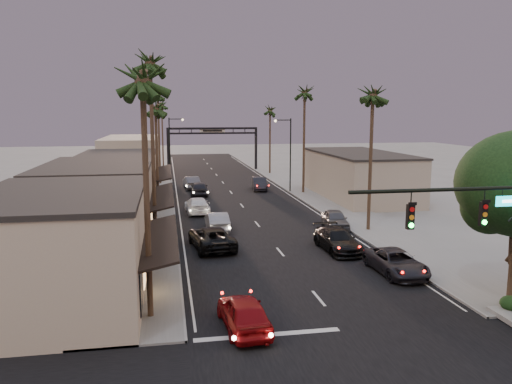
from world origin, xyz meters
name	(u,v)px	position (x,y,z in m)	size (l,w,h in m)	color
ground	(238,201)	(0.00, 40.00, 0.00)	(200.00, 200.00, 0.00)	slate
road	(232,194)	(0.00, 45.00, 0.00)	(14.00, 120.00, 0.02)	black
sidewalk_left	(153,187)	(-9.50, 52.00, 0.06)	(5.00, 92.00, 0.12)	slate
sidewalk_right	(294,183)	(9.50, 52.00, 0.06)	(5.00, 92.00, 0.12)	slate
storefront_near	(63,249)	(-13.00, 12.00, 2.75)	(8.00, 12.00, 5.50)	#C0AC92
storefront_mid	(99,202)	(-13.00, 26.00, 2.75)	(8.00, 14.00, 5.50)	#9F947F
storefront_far	(118,179)	(-13.00, 42.00, 2.50)	(8.00, 16.00, 5.00)	#C0AC92
storefront_dist	(132,157)	(-13.00, 65.00, 3.00)	(8.00, 20.00, 6.00)	#9F947F
building_right	(358,176)	(14.00, 40.00, 2.50)	(8.00, 18.00, 5.00)	#9F947F
traffic_signal	(497,225)	(5.69, 4.00, 5.08)	(8.51, 0.22, 7.80)	black
arch	(213,138)	(0.00, 70.00, 5.53)	(15.20, 0.40, 7.27)	black
streetlight_right	(288,149)	(6.92, 45.00, 5.33)	(2.13, 0.30, 9.00)	black
streetlight_left	(172,144)	(-6.92, 58.00, 5.33)	(2.13, 0.30, 9.00)	black
palm_la	(142,71)	(-8.60, 9.00, 11.44)	(3.20, 3.20, 13.20)	#38281C
palm_lb	(150,58)	(-8.60, 22.00, 13.39)	(3.20, 3.20, 15.20)	#38281C
palm_lc	(155,104)	(-8.60, 36.00, 10.47)	(3.20, 3.20, 12.20)	#38281C
palm_ld	(158,92)	(-8.60, 55.00, 12.42)	(3.20, 3.20, 14.20)	#38281C
palm_ra	(373,90)	(8.60, 24.00, 11.44)	(3.20, 3.20, 13.20)	#38281C
palm_rb	(305,89)	(8.60, 44.00, 12.42)	(3.20, 3.20, 14.20)	#38281C
palm_rc	(270,108)	(8.60, 64.00, 10.47)	(3.20, 3.20, 12.20)	#38281C
palm_far	(162,103)	(-8.30, 78.00, 11.44)	(3.20, 3.20, 13.20)	#38281C
oncoming_red	(244,312)	(-4.43, 7.00, 0.78)	(1.84, 4.58, 1.56)	maroon
oncoming_pickup	(212,237)	(-4.64, 20.81, 0.80)	(2.66, 5.77, 1.60)	black
oncoming_silver	(217,221)	(-3.69, 26.31, 0.78)	(1.64, 4.71, 1.55)	gray
oncoming_white	(197,205)	(-4.87, 33.92, 0.77)	(2.14, 5.27, 1.53)	silver
oncoming_dgrey	(199,188)	(-3.97, 44.41, 0.84)	(1.97, 4.91, 1.67)	black
oncoming_grey_far	(192,183)	(-4.60, 49.91, 0.80)	(1.70, 4.87, 1.60)	#48484D
curbside_near	(396,262)	(5.81, 13.10, 0.72)	(2.39, 5.19, 1.44)	black
curbside_black	(337,240)	(4.03, 18.60, 0.78)	(2.19, 5.39, 1.56)	black
curbside_grey	(335,219)	(6.20, 25.36, 0.77)	(1.82, 4.52, 1.54)	#434347
curbside_far	(259,184)	(3.79, 47.30, 0.79)	(1.67, 4.80, 1.58)	black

